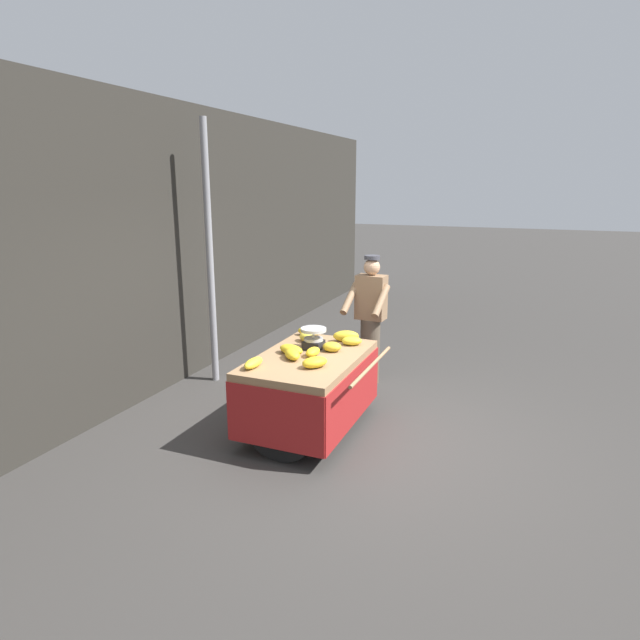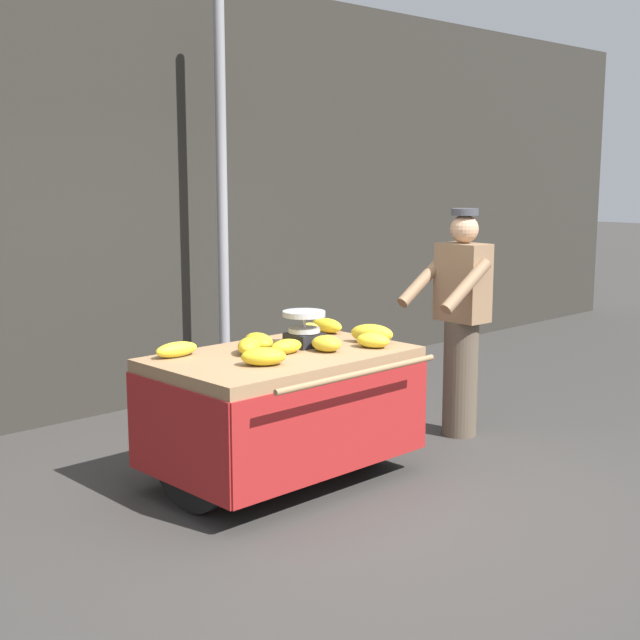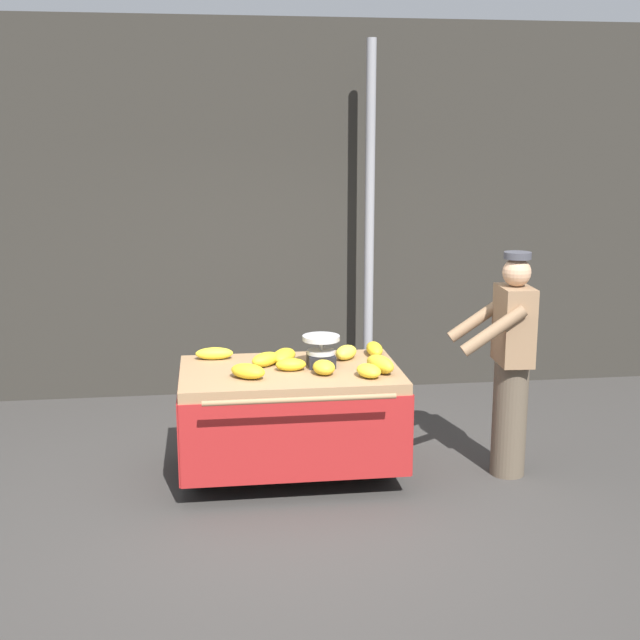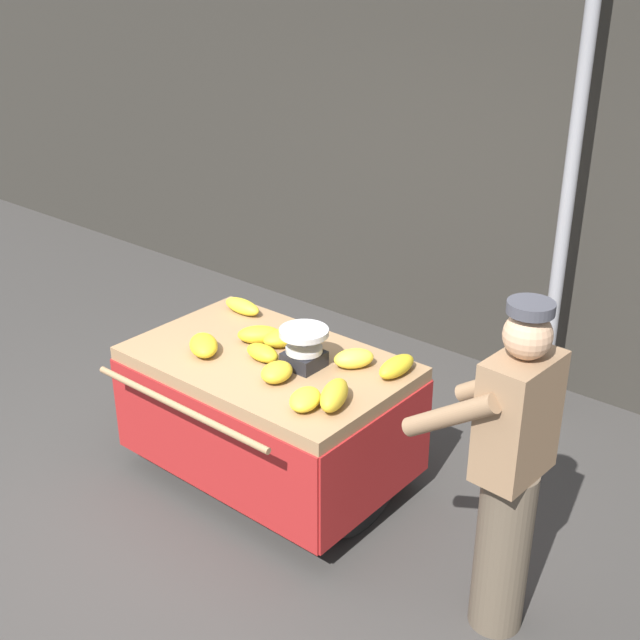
% 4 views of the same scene
% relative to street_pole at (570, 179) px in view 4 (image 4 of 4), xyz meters
% --- Properties ---
extents(ground_plane, '(60.00, 60.00, 0.00)m').
position_rel_street_pole_xyz_m(ground_plane, '(-0.95, -2.39, -1.70)').
color(ground_plane, '#383533').
extents(back_wall, '(16.00, 0.24, 3.62)m').
position_rel_street_pole_xyz_m(back_wall, '(-0.95, 0.54, 0.11)').
color(back_wall, '#2D2B26').
rests_on(back_wall, ground).
extents(street_pole, '(0.09, 0.09, 3.40)m').
position_rel_street_pole_xyz_m(street_pole, '(0.00, 0.00, 0.00)').
color(street_pole, gray).
rests_on(street_pole, ground).
extents(banana_cart, '(1.64, 1.22, 0.85)m').
position_rel_street_pole_xyz_m(banana_cart, '(-0.94, -1.81, -1.08)').
color(banana_cart, '#93704C').
rests_on(banana_cart, ground).
extents(weighing_scale, '(0.28, 0.28, 0.24)m').
position_rel_street_pole_xyz_m(weighing_scale, '(-0.70, -1.75, -0.73)').
color(weighing_scale, black).
rests_on(weighing_scale, banana_cart).
extents(banana_bunch_0, '(0.13, 0.28, 0.10)m').
position_rel_street_pole_xyz_m(banana_bunch_0, '(-0.24, -1.50, -0.80)').
color(banana_bunch_0, gold).
rests_on(banana_bunch_0, banana_cart).
extents(banana_bunch_1, '(0.25, 0.27, 0.11)m').
position_rel_street_pole_xyz_m(banana_bunch_1, '(-0.48, -1.58, -0.80)').
color(banana_bunch_1, yellow).
rests_on(banana_bunch_1, banana_cart).
extents(banana_bunch_2, '(0.29, 0.12, 0.09)m').
position_rel_street_pole_xyz_m(banana_bunch_2, '(-1.49, -1.45, -0.80)').
color(banana_bunch_2, yellow).
rests_on(banana_bunch_2, banana_cart).
extents(banana_bunch_3, '(0.24, 0.32, 0.13)m').
position_rel_street_pole_xyz_m(banana_bunch_3, '(-0.29, -1.98, -0.79)').
color(banana_bunch_3, gold).
rests_on(banana_bunch_3, banana_cart).
extents(banana_bunch_4, '(0.23, 0.13, 0.09)m').
position_rel_street_pole_xyz_m(banana_bunch_4, '(-0.93, -1.85, -0.80)').
color(banana_bunch_4, gold).
rests_on(banana_bunch_4, banana_cart).
extents(banana_bunch_5, '(0.19, 0.22, 0.10)m').
position_rel_street_pole_xyz_m(banana_bunch_5, '(-0.71, -1.97, -0.80)').
color(banana_bunch_5, gold).
rests_on(banana_bunch_5, banana_cart).
extents(banana_bunch_6, '(0.31, 0.29, 0.11)m').
position_rel_street_pole_xyz_m(banana_bunch_6, '(-1.26, -2.01, -0.80)').
color(banana_bunch_6, gold).
rests_on(banana_bunch_6, banana_cart).
extents(banana_bunch_7, '(0.29, 0.28, 0.10)m').
position_rel_street_pole_xyz_m(banana_bunch_7, '(-1.11, -1.69, -0.80)').
color(banana_bunch_7, gold).
rests_on(banana_bunch_7, banana_cart).
extents(banana_bunch_8, '(0.26, 0.34, 0.10)m').
position_rel_street_pole_xyz_m(banana_bunch_8, '(-0.96, -1.61, -0.80)').
color(banana_bunch_8, gold).
rests_on(banana_bunch_8, banana_cart).
extents(banana_bunch_9, '(0.22, 0.26, 0.10)m').
position_rel_street_pole_xyz_m(banana_bunch_9, '(-0.40, -2.09, -0.80)').
color(banana_bunch_9, yellow).
rests_on(banana_bunch_9, banana_cart).
extents(vendor_person, '(0.60, 0.54, 1.71)m').
position_rel_street_pole_xyz_m(vendor_person, '(0.70, -1.97, -0.83)').
color(vendor_person, brown).
rests_on(vendor_person, ground).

